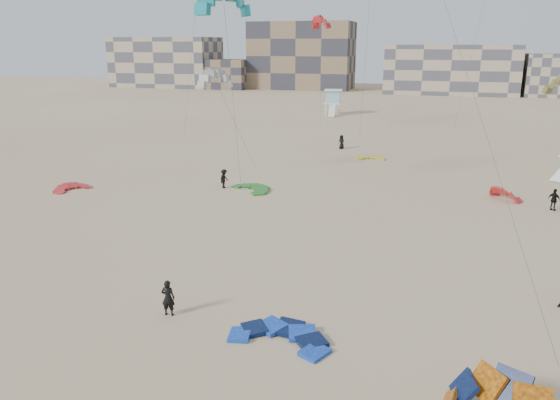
# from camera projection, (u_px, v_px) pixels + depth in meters

# --- Properties ---
(ground) EXTENTS (320.00, 320.00, 0.00)m
(ground) POSITION_uv_depth(u_px,v_px,m) (195.00, 353.00, 22.74)
(ground) COLOR #C9AE87
(ground) RESTS_ON ground
(kite_ground_blue) EXTENTS (4.58, 4.75, 0.87)m
(kite_ground_blue) POSITION_uv_depth(u_px,v_px,m) (280.00, 340.00, 23.71)
(kite_ground_blue) COLOR blue
(kite_ground_blue) RESTS_ON ground
(kite_ground_red) EXTENTS (4.45, 4.35, 1.54)m
(kite_ground_red) POSITION_uv_depth(u_px,v_px,m) (72.00, 190.00, 47.98)
(kite_ground_red) COLOR red
(kite_ground_red) RESTS_ON ground
(kite_ground_green) EXTENTS (5.22, 5.27, 0.75)m
(kite_ground_green) POSITION_uv_depth(u_px,v_px,m) (252.00, 190.00, 47.93)
(kite_ground_green) COLOR #267D1F
(kite_ground_green) RESTS_ON ground
(kite_ground_red_far) EXTENTS (4.16, 4.15, 3.00)m
(kite_ground_red_far) POSITION_uv_depth(u_px,v_px,m) (504.00, 199.00, 45.03)
(kite_ground_red_far) COLOR red
(kite_ground_red_far) RESTS_ON ground
(kite_ground_yellow) EXTENTS (3.30, 3.43, 0.55)m
(kite_ground_yellow) POSITION_uv_depth(u_px,v_px,m) (371.00, 159.00, 60.70)
(kite_ground_yellow) COLOR gold
(kite_ground_yellow) RESTS_ON ground
(kitesurfer_main) EXTENTS (0.70, 0.51, 1.78)m
(kitesurfer_main) POSITION_uv_depth(u_px,v_px,m) (168.00, 298.00, 25.66)
(kitesurfer_main) COLOR black
(kitesurfer_main) RESTS_ON ground
(kitesurfer_c) EXTENTS (0.78, 1.18, 1.70)m
(kitesurfer_c) POSITION_uv_depth(u_px,v_px,m) (224.00, 179.00, 48.34)
(kitesurfer_c) COLOR black
(kitesurfer_c) RESTS_ON ground
(kitesurfer_d) EXTENTS (1.06, 0.94, 1.72)m
(kitesurfer_d) POSITION_uv_depth(u_px,v_px,m) (554.00, 200.00, 41.80)
(kitesurfer_d) COLOR black
(kitesurfer_d) RESTS_ON ground
(kitesurfer_e) EXTENTS (0.97, 0.81, 1.69)m
(kitesurfer_e) POSITION_uv_depth(u_px,v_px,m) (342.00, 142.00, 66.29)
(kitesurfer_e) COLOR black
(kitesurfer_e) RESTS_ON ground
(kite_fly_teal_a) EXTENTS (6.01, 6.03, 15.74)m
(kite_fly_teal_a) POSITION_uv_depth(u_px,v_px,m) (224.00, 4.00, 41.26)
(kite_fly_teal_a) COLOR #10838A
(kite_fly_teal_a) RESTS_ON ground
(kite_fly_grey) EXTENTS (5.60, 4.54, 9.32)m
(kite_fly_grey) POSITION_uv_depth(u_px,v_px,m) (216.00, 80.00, 50.03)
(kite_fly_grey) COLOR #BCBCBC
(kite_fly_grey) RESTS_ON ground
(kite_fly_red) EXTENTS (5.08, 5.99, 15.63)m
(kite_fly_red) POSITION_uv_depth(u_px,v_px,m) (321.00, 23.00, 78.21)
(kite_fly_red) COLOR red
(kite_fly_red) RESTS_ON ground
(lifeguard_tower_far) EXTENTS (3.54, 6.27, 4.42)m
(lifeguard_tower_far) POSITION_uv_depth(u_px,v_px,m) (333.00, 102.00, 97.84)
(lifeguard_tower_far) COLOR white
(lifeguard_tower_far) RESTS_ON ground
(condo_west_a) EXTENTS (30.00, 15.00, 14.00)m
(condo_west_a) POSITION_uv_depth(u_px,v_px,m) (166.00, 62.00, 159.73)
(condo_west_a) COLOR tan
(condo_west_a) RESTS_ON ground
(condo_west_b) EXTENTS (28.00, 14.00, 18.00)m
(condo_west_b) POSITION_uv_depth(u_px,v_px,m) (302.00, 56.00, 151.85)
(condo_west_b) COLOR #7E654C
(condo_west_b) RESTS_ON ground
(condo_mid) EXTENTS (32.00, 16.00, 12.00)m
(condo_mid) POSITION_uv_depth(u_px,v_px,m) (451.00, 69.00, 137.99)
(condo_mid) COLOR tan
(condo_mid) RESTS_ON ground
(condo_fill_left) EXTENTS (12.00, 10.00, 8.00)m
(condo_fill_left) POSITION_uv_depth(u_px,v_px,m) (228.00, 74.00, 153.21)
(condo_fill_left) COLOR #7E654C
(condo_fill_left) RESTS_ON ground
(condo_fill_right) EXTENTS (10.00, 10.00, 10.00)m
(condo_fill_right) POSITION_uv_depth(u_px,v_px,m) (546.00, 75.00, 130.37)
(condo_fill_right) COLOR tan
(condo_fill_right) RESTS_ON ground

